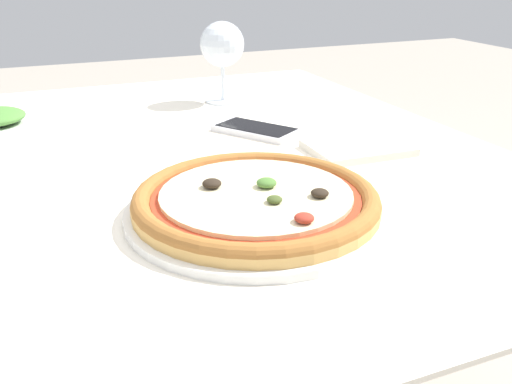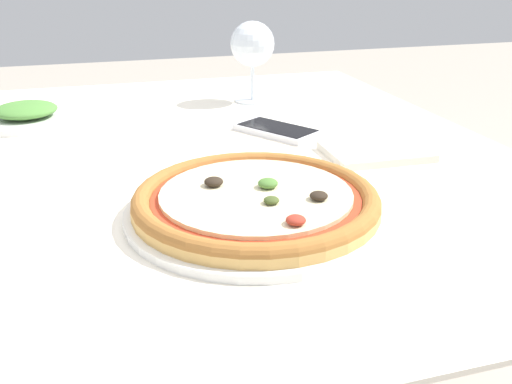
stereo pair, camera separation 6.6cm
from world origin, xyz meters
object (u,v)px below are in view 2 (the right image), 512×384
dining_table (134,209)px  pizza_plate (256,202)px  side_plate (26,115)px  cell_phone (277,130)px  wine_glass_far_left (252,46)px

dining_table → pizza_plate: (0.13, -0.24, 0.10)m
side_plate → cell_phone: bearing=-25.3°
pizza_plate → side_plate: (-0.29, 0.50, -0.00)m
pizza_plate → side_plate: bearing=119.7°
pizza_plate → cell_phone: size_ratio=1.93×
side_plate → dining_table: bearing=-58.2°
pizza_plate → cell_phone: pizza_plate is taller
pizza_plate → cell_phone: bearing=67.3°
dining_table → wine_glass_far_left: bearing=46.6°
pizza_plate → wine_glass_far_left: wine_glass_far_left is taller
cell_phone → side_plate: side_plate is taller
dining_table → wine_glass_far_left: wine_glass_far_left is taller
dining_table → side_plate: (-0.16, 0.26, 0.10)m
side_plate → pizza_plate: bearing=-60.3°
side_plate → wine_glass_far_left: bearing=4.4°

